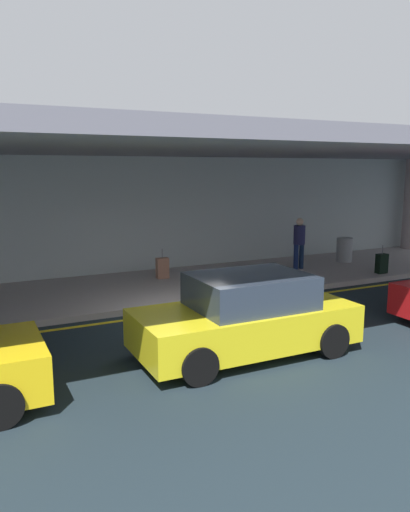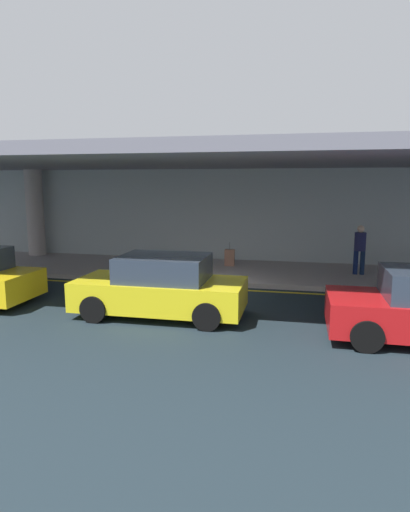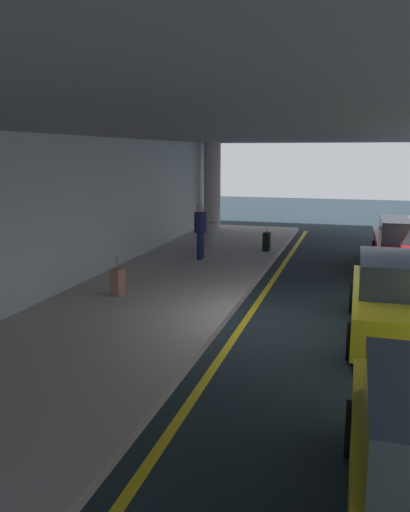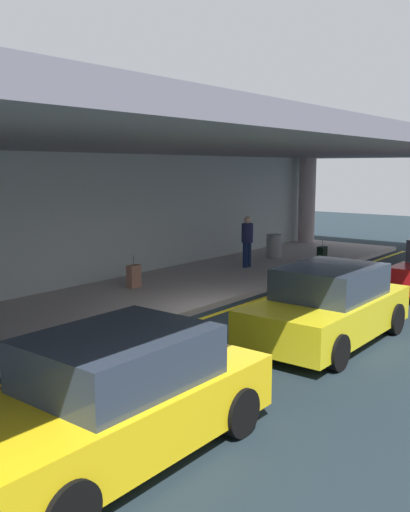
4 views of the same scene
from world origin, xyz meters
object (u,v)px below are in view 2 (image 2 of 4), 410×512
object	(u,v)px
car_yellow_taxi_no2	(161,287)
traveler_with_luggage	(360,246)
support_column_left_mid	(35,213)
suitcase_upright_primary	(230,258)

from	to	relation	value
car_yellow_taxi_no2	traveler_with_luggage	distance (m)	7.62
support_column_left_mid	car_yellow_taxi_no2	bearing A→B (deg)	-41.37
support_column_left_mid	traveler_with_luggage	size ratio (longest dim) A/B	2.17
car_yellow_taxi_no2	support_column_left_mid	bearing A→B (deg)	136.76
car_yellow_taxi_no2	traveler_with_luggage	size ratio (longest dim) A/B	2.44
support_column_left_mid	car_yellow_taxi_no2	world-z (taller)	support_column_left_mid
car_yellow_taxi_no2	traveler_with_luggage	xyz separation A→B (m)	(5.28, 5.49, 0.40)
traveler_with_luggage	support_column_left_mid	bearing A→B (deg)	99.75
traveler_with_luggage	suitcase_upright_primary	world-z (taller)	traveler_with_luggage
traveler_with_luggage	suitcase_upright_primary	size ratio (longest dim) A/B	1.87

